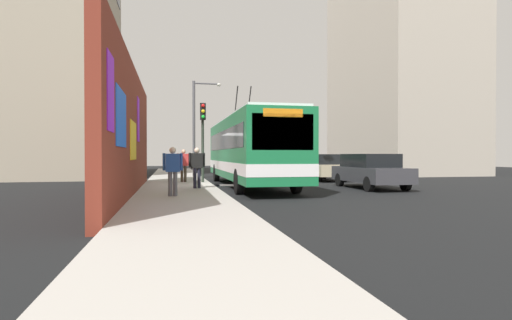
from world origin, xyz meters
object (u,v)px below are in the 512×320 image
(city_bus, at_px, (249,148))
(street_lamp, at_px, (197,121))
(parked_car_champagne, at_px, (321,166))
(pedestrian_midblock, at_px, (184,163))
(parked_car_dark_gray, at_px, (370,170))
(traffic_light, at_px, (203,129))
(pedestrian_at_curb, at_px, (197,164))
(pedestrian_near_wall, at_px, (173,167))

(city_bus, height_order, street_lamp, street_lamp)
(city_bus, bearing_deg, parked_car_champagne, -53.10)
(city_bus, distance_m, pedestrian_midblock, 3.57)
(parked_car_champagne, bearing_deg, pedestrian_midblock, 105.32)
(city_bus, xyz_separation_m, parked_car_dark_gray, (-2.40, -5.20, -1.02))
(parked_car_dark_gray, distance_m, street_lamp, 12.59)
(traffic_light, bearing_deg, parked_car_champagne, -69.38)
(traffic_light, bearing_deg, pedestrian_midblock, 62.47)
(pedestrian_at_curb, xyz_separation_m, pedestrian_near_wall, (-3.09, 1.00, -0.03))
(parked_car_champagne, distance_m, street_lamp, 8.58)
(parked_car_dark_gray, distance_m, pedestrian_midblock, 9.23)
(pedestrian_at_curb, xyz_separation_m, traffic_light, (3.70, -0.53, 1.72))
(parked_car_champagne, bearing_deg, pedestrian_near_wall, 137.11)
(parked_car_dark_gray, distance_m, parked_car_champagne, 6.30)
(pedestrian_near_wall, distance_m, pedestrian_midblock, 7.30)
(city_bus, distance_m, traffic_light, 2.63)
(city_bus, height_order, parked_car_champagne, city_bus)
(pedestrian_midblock, distance_m, traffic_light, 2.03)
(parked_car_dark_gray, height_order, street_lamp, street_lamp)
(parked_car_dark_gray, xyz_separation_m, pedestrian_midblock, (4.03, 8.30, 0.30))
(pedestrian_near_wall, distance_m, traffic_light, 7.17)
(city_bus, bearing_deg, parked_car_dark_gray, -114.76)
(parked_car_dark_gray, height_order, pedestrian_near_wall, pedestrian_near_wall)
(street_lamp, bearing_deg, parked_car_champagne, -116.39)
(pedestrian_at_curb, distance_m, pedestrian_midblock, 4.21)
(parked_car_champagne, distance_m, pedestrian_at_curb, 10.19)
(parked_car_champagne, height_order, pedestrian_midblock, pedestrian_midblock)
(pedestrian_near_wall, height_order, pedestrian_midblock, pedestrian_midblock)
(parked_car_dark_gray, bearing_deg, pedestrian_midblock, 64.09)
(city_bus, xyz_separation_m, pedestrian_midblock, (1.63, 3.10, -0.72))
(parked_car_champagne, bearing_deg, traffic_light, 110.62)
(city_bus, distance_m, pedestrian_at_curb, 3.77)
(parked_car_dark_gray, xyz_separation_m, pedestrian_at_curb, (-0.16, 7.88, 0.30))
(parked_car_dark_gray, relative_size, pedestrian_at_curb, 2.73)
(pedestrian_midblock, relative_size, street_lamp, 0.27)
(parked_car_dark_gray, bearing_deg, pedestrian_near_wall, 110.12)
(parked_car_dark_gray, height_order, pedestrian_midblock, pedestrian_midblock)
(city_bus, xyz_separation_m, street_lamp, (7.49, 2.03, 1.92))
(parked_car_dark_gray, relative_size, pedestrian_near_wall, 2.79)
(city_bus, height_order, pedestrian_midblock, city_bus)
(parked_car_dark_gray, relative_size, traffic_light, 1.14)
(pedestrian_near_wall, bearing_deg, parked_car_champagne, -42.89)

